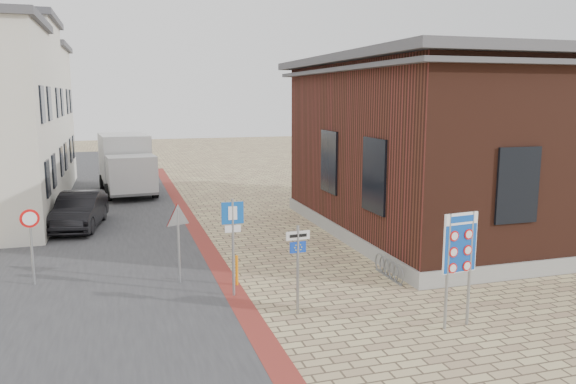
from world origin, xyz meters
TOP-DOWN VIEW (x-y plane):
  - ground at (0.00, 0.00)m, footprint 120.00×120.00m
  - road_strip at (-5.50, 15.00)m, footprint 7.00×60.00m
  - curb_strip at (-2.00, 10.00)m, footprint 0.60×40.00m
  - brick_building at (8.99, 7.00)m, footprint 13.00×13.00m
  - townhouse_far at (-10.99, 24.00)m, footprint 7.40×6.40m
  - bike_rack at (2.65, 2.20)m, footprint 0.08×1.80m
  - sedan at (-6.46, 11.61)m, footprint 2.21×4.60m
  - box_truck at (-4.43, 19.61)m, footprint 3.06×6.35m
  - border_sign at (2.50, -1.50)m, footprint 0.93×0.17m
  - essen_sign at (-0.80, 0.30)m, footprint 0.60×0.08m
  - parking_sign at (-2.05, 2.00)m, footprint 0.59×0.07m
  - yield_sign at (-3.33, 3.50)m, footprint 0.77×0.37m
  - speed_sign at (-7.30, 4.50)m, footprint 0.51×0.16m
  - bollard at (-1.80, 2.80)m, footprint 0.10×0.10m

SIDE VIEW (x-z plane):
  - ground at x=0.00m, z-range 0.00..0.00m
  - road_strip at x=-5.50m, z-range 0.00..0.02m
  - curb_strip at x=-2.00m, z-range 0.00..0.03m
  - bike_rack at x=2.65m, z-range -0.04..0.56m
  - bollard at x=-1.80m, z-range 0.00..0.89m
  - sedan at x=-6.46m, z-range 0.00..1.46m
  - essen_sign at x=-0.80m, z-range 0.35..2.58m
  - speed_sign at x=-7.30m, z-range 0.36..2.57m
  - box_truck at x=-4.43m, z-range 0.05..3.27m
  - yield_sign at x=-3.33m, z-range 0.59..2.86m
  - parking_sign at x=-2.05m, z-range 0.49..3.15m
  - border_sign at x=2.50m, z-range 0.59..3.31m
  - brick_building at x=8.99m, z-range 0.09..6.89m
  - townhouse_far at x=-10.99m, z-range 0.02..8.32m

